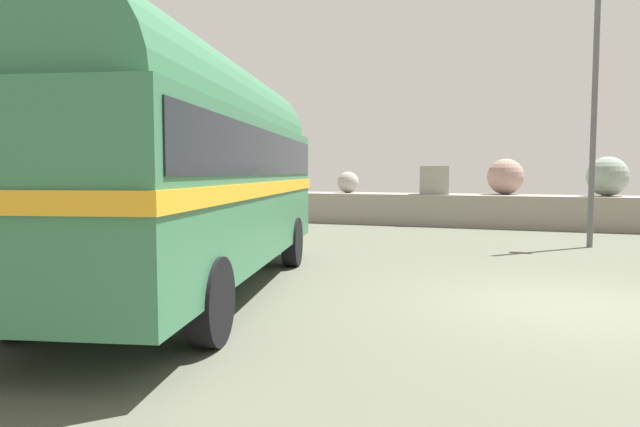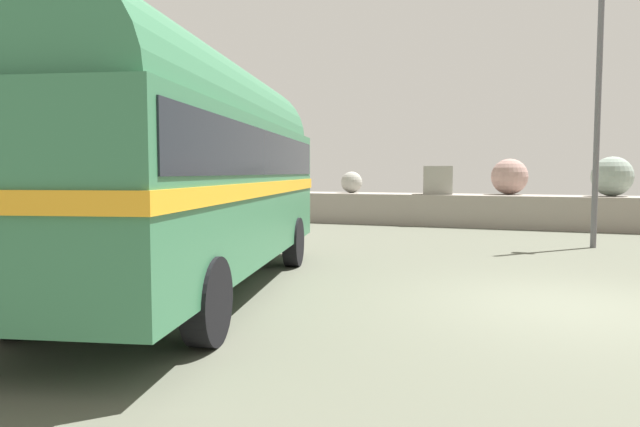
# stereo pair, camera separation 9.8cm
# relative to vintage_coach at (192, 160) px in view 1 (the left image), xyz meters

# --- Properties ---
(ground) EXTENTS (32.00, 26.00, 0.02)m
(ground) POSITION_rel_vintage_coach_xyz_m (5.40, 1.04, -2.04)
(ground) COLOR #535648
(breakwater) EXTENTS (31.36, 2.01, 2.38)m
(breakwater) POSITION_rel_vintage_coach_xyz_m (5.26, 12.86, -1.33)
(breakwater) COLOR gray
(breakwater) RESTS_ON ground
(vintage_coach) EXTENTS (4.40, 8.91, 3.70)m
(vintage_coach) POSITION_rel_vintage_coach_xyz_m (0.00, 0.00, 0.00)
(vintage_coach) COLOR black
(vintage_coach) RESTS_ON ground
(second_coach) EXTENTS (4.54, 8.91, 3.70)m
(second_coach) POSITION_rel_vintage_coach_xyz_m (-4.24, 0.81, 0.00)
(second_coach) COLOR black
(second_coach) RESTS_ON ground
(lamp_post) EXTENTS (0.81, 0.87, 6.51)m
(lamp_post) POSITION_rel_vintage_coach_xyz_m (6.27, 8.07, 1.61)
(lamp_post) COLOR #5B5B60
(lamp_post) RESTS_ON ground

